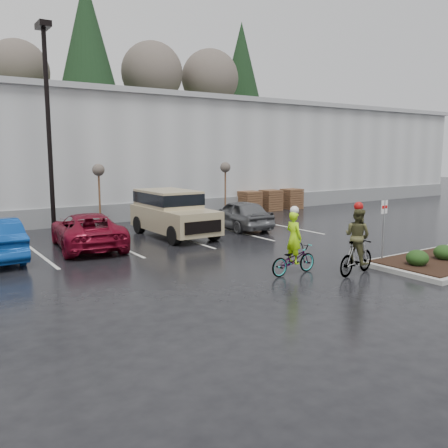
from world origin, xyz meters
TOP-DOWN VIEW (x-y plane):
  - ground at (0.00, 0.00)m, footprint 120.00×120.00m
  - warehouse at (0.00, 21.99)m, footprint 60.50×15.50m
  - wooded_ridge at (0.00, 45.00)m, footprint 80.00×25.00m
  - lamppost at (-4.00, 12.00)m, footprint 0.50×1.00m
  - sapling_mid at (-1.50, 13.00)m, footprint 0.60×0.60m
  - sapling_east at (6.00, 13.00)m, footprint 0.60×0.60m
  - pallet_stack_a at (8.50, 14.00)m, footprint 1.20×1.20m
  - pallet_stack_b at (10.20, 14.00)m, footprint 1.20×1.20m
  - pallet_stack_c at (12.00, 14.00)m, footprint 1.20×1.20m
  - shrub_a at (4.00, -1.00)m, footprint 0.70×0.70m
  - shrub_b at (5.50, -1.00)m, footprint 0.70×0.70m
  - fire_lane_sign at (3.80, 0.20)m, footprint 0.30×0.05m
  - car_red at (-3.60, 8.45)m, footprint 2.97×5.30m
  - suv_tan at (0.48, 8.89)m, footprint 2.20×5.10m
  - car_grey at (4.13, 8.95)m, footprint 2.10×4.41m
  - cyclist_hivis at (0.41, 0.87)m, footprint 1.78×0.68m
  - cyclist_olive at (2.01, -0.24)m, footprint 1.80×0.90m

SIDE VIEW (x-z plane):
  - ground at x=0.00m, z-range 0.00..0.00m
  - shrub_a at x=4.00m, z-range 0.15..0.67m
  - shrub_b at x=5.50m, z-range 0.15..0.67m
  - cyclist_hivis at x=0.41m, z-range -0.40..1.73m
  - pallet_stack_a at x=8.50m, z-range 0.00..1.35m
  - pallet_stack_b at x=10.20m, z-range 0.00..1.35m
  - pallet_stack_c at x=12.00m, z-range 0.00..1.35m
  - car_red at x=-3.60m, z-range 0.00..1.40m
  - car_grey at x=4.13m, z-range 0.00..1.46m
  - cyclist_olive at x=2.01m, z-range -0.30..1.96m
  - suv_tan at x=0.48m, z-range 0.00..2.06m
  - fire_lane_sign at x=3.80m, z-range 0.31..2.51m
  - sapling_mid at x=-1.50m, z-range 1.13..4.33m
  - sapling_east at x=6.00m, z-range 1.13..4.33m
  - wooded_ridge at x=0.00m, z-range 0.00..6.00m
  - warehouse at x=0.00m, z-range 0.05..7.25m
  - lamppost at x=-4.00m, z-range 1.07..10.30m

